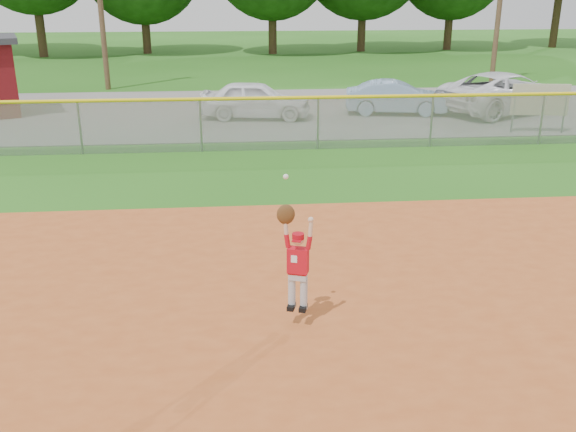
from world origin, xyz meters
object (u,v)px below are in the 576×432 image
object	(u,v)px
car_blue	(396,97)
car_white_b	(505,92)
car_white_a	(256,100)
ballplayer	(296,259)
sponsor_sign	(540,101)

from	to	relation	value
car_blue	car_white_b	bearing A→B (deg)	-81.61
car_white_a	ballplayer	world-z (taller)	ballplayer
car_white_b	ballplayer	world-z (taller)	ballplayer
car_white_a	car_blue	world-z (taller)	car_white_a
car_white_b	ballplayer	distance (m)	17.61
car_blue	ballplayer	world-z (taller)	ballplayer
ballplayer	sponsor_sign	bearing A→B (deg)	52.30
car_blue	ballplayer	bearing A→B (deg)	170.56
car_blue	sponsor_sign	world-z (taller)	sponsor_sign
car_blue	sponsor_sign	bearing A→B (deg)	-123.76
car_white_a	sponsor_sign	bearing A→B (deg)	-102.12
car_white_b	sponsor_sign	world-z (taller)	sponsor_sign
sponsor_sign	ballplayer	distance (m)	14.59
car_white_a	ballplayer	bearing A→B (deg)	-172.62
car_white_a	car_blue	size ratio (longest dim) A/B	1.06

